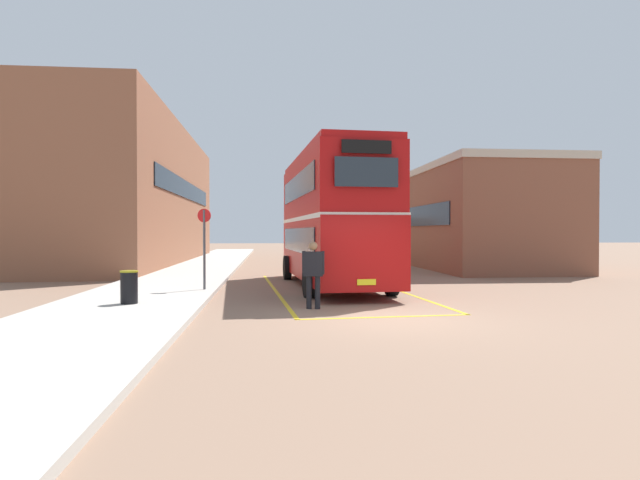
# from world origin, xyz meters

# --- Properties ---
(ground_plane) EXTENTS (135.60, 135.60, 0.00)m
(ground_plane) POSITION_xyz_m (0.00, 14.40, 0.00)
(ground_plane) COLOR #846651
(sidewalk_left) EXTENTS (4.00, 57.60, 0.14)m
(sidewalk_left) POSITION_xyz_m (-6.50, 16.80, 0.07)
(sidewalk_left) COLOR #B2ADA3
(sidewalk_left) RESTS_ON ground
(brick_building_left) EXTENTS (5.70, 25.41, 8.54)m
(brick_building_left) POSITION_xyz_m (-10.92, 22.66, 4.27)
(brick_building_left) COLOR brown
(brick_building_left) RESTS_ON ground
(depot_building_right) EXTENTS (6.37, 12.90, 5.58)m
(depot_building_right) POSITION_xyz_m (8.62, 16.47, 2.80)
(depot_building_right) COLOR brown
(depot_building_right) RESTS_ON ground
(double_decker_bus) EXTENTS (3.38, 10.02, 4.75)m
(double_decker_bus) POSITION_xyz_m (-0.54, 7.13, 2.51)
(double_decker_bus) COLOR black
(double_decker_bus) RESTS_ON ground
(single_deck_bus) EXTENTS (3.07, 9.98, 3.02)m
(single_deck_bus) POSITION_xyz_m (3.22, 27.76, 1.64)
(single_deck_bus) COLOR black
(single_deck_bus) RESTS_ON ground
(pedestrian_boarding) EXTENTS (0.57, 0.32, 1.74)m
(pedestrian_boarding) POSITION_xyz_m (-1.67, 1.71, 1.01)
(pedestrian_boarding) COLOR black
(pedestrian_boarding) RESTS_ON ground
(litter_bin) EXTENTS (0.45, 0.45, 0.85)m
(litter_bin) POSITION_xyz_m (-6.39, 2.14, 0.57)
(litter_bin) COLOR black
(litter_bin) RESTS_ON sidewalk_left
(bus_stop_sign) EXTENTS (0.43, 0.13, 2.59)m
(bus_stop_sign) POSITION_xyz_m (-4.88, 5.35, 1.71)
(bus_stop_sign) COLOR #4C4C51
(bus_stop_sign) RESTS_ON sidewalk_left
(bay_marking_yellow) EXTENTS (5.08, 12.17, 0.01)m
(bay_marking_yellow) POSITION_xyz_m (-0.48, 5.25, 0.00)
(bay_marking_yellow) COLOR gold
(bay_marking_yellow) RESTS_ON ground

